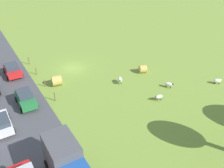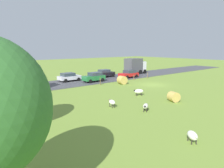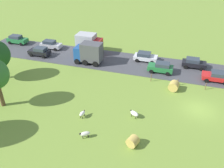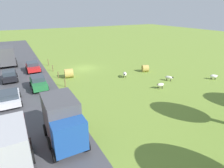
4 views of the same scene
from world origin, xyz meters
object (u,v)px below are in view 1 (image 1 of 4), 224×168
Objects in this scene: hay_bale_1 at (143,69)px; car_3 at (25,98)px; sheep_3 at (159,97)px; hay_bale_0 at (57,81)px; sheep_0 at (120,80)px; sheep_2 at (217,81)px; truck_1 at (65,160)px; sheep_1 at (169,84)px; car_1 at (0,123)px; car_5 at (12,70)px.

car_3 is (16.94, -0.70, 0.35)m from hay_bale_1.
hay_bale_0 is at bearing -46.72° from sheep_3.
sheep_2 is (-11.30, 7.04, -0.07)m from sheep_0.
truck_1 is (12.17, 10.66, 1.38)m from sheep_0.
sheep_1 is 0.30× the size of car_3.
sheep_1 is at bearing 161.17° from car_3.
sheep_3 is 0.27× the size of car_1.
hay_bale_1 is 20.38m from truck_1.
sheep_1 is 20.90m from car_1.
truck_1 is at bearing 18.45° from sheep_3.
sheep_1 is at bearing 94.00° from hay_bale_1.
sheep_0 is 8.59m from hay_bale_0.
hay_bale_0 is 5.37m from car_3.
sheep_3 is 16.08m from car_3.
sheep_3 reaches higher than sheep_2.
truck_1 is at bearing 72.68° from hay_bale_0.
car_1 is at bearing 72.27° from car_5.
car_5 is at bearing -36.02° from sheep_2.
sheep_2 is 25.18m from car_3.
hay_bale_0 is 0.34× the size of car_1.
hay_bale_0 is (9.43, -10.01, 0.14)m from sheep_3.
sheep_2 is at bearing 156.98° from sheep_1.
sheep_2 is 0.82× the size of hay_bale_0.
sheep_0 is 0.94× the size of hay_bale_0.
sheep_1 is 1.04× the size of hay_bale_1.
sheep_3 is at bearing 107.03° from sheep_0.
sheep_0 is at bearing 152.09° from hay_bale_0.
sheep_0 is 1.17× the size of sheep_3.
sheep_0 is 6.58m from sheep_1.
hay_bale_0 is at bearing -27.91° from sheep_0.
car_1 is (17.60, -4.39, 0.31)m from sheep_3.
car_1 reaches higher than hay_bale_1.
hay_bale_1 is at bearing -145.48° from truck_1.
hay_bale_1 is 18.98m from car_5.
truck_1 is 1.15× the size of car_5.
sheep_0 is at bearing -31.92° from sheep_2.
truck_1 is at bearing 41.22° from sheep_0.
car_1 is at bearing 42.83° from car_3.
sheep_3 is (3.11, 1.65, 0.03)m from sheep_1.
sheep_2 is (-6.35, 2.70, -0.02)m from sheep_1.
truck_1 reaches higher than car_1.
hay_bale_1 is at bearing -173.10° from car_1.
car_5 is (23.37, -16.99, 0.36)m from sheep_2.
car_1 is (20.71, -2.74, 0.34)m from sheep_1.
hay_bale_0 reaches higher than hay_bale_1.
hay_bale_1 is 0.28× the size of car_5.
sheep_0 is 0.32× the size of car_5.
truck_1 is at bearing 8.77° from sheep_2.
sheep_3 is 21.16m from car_5.
truck_1 is at bearing 90.88° from car_3.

